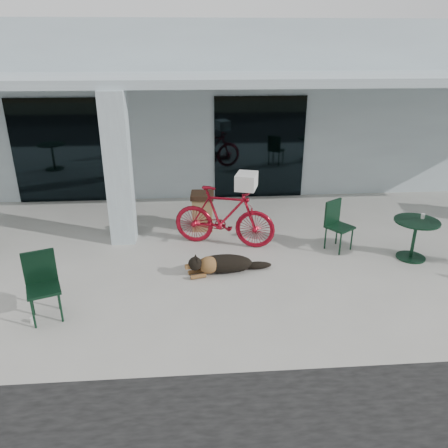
{
  "coord_description": "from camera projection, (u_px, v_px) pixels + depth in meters",
  "views": [
    {
      "loc": [
        -0.02,
        -6.43,
        3.94
      ],
      "look_at": [
        0.52,
        0.63,
        1.0
      ],
      "focal_mm": 35.0,
      "sensor_mm": 36.0,
      "label": 1
    }
  ],
  "objects": [
    {
      "name": "ground",
      "position": [
        196.0,
        293.0,
        7.43
      ],
      "size": [
        80.0,
        80.0,
        0.0
      ],
      "primitive_type": "plane",
      "color": "#B5B3AB",
      "rests_on": "ground"
    },
    {
      "name": "building",
      "position": [
        190.0,
        98.0,
        14.4
      ],
      "size": [
        22.0,
        7.0,
        4.5
      ],
      "primitive_type": "cube",
      "color": "silver",
      "rests_on": "ground"
    },
    {
      "name": "storefront_glass_left",
      "position": [
        68.0,
        151.0,
        11.27
      ],
      "size": [
        2.8,
        0.06,
        2.7
      ],
      "primitive_type": "cube",
      "color": "black",
      "rests_on": "ground"
    },
    {
      "name": "storefront_glass_right",
      "position": [
        259.0,
        148.0,
        11.63
      ],
      "size": [
        2.4,
        0.06,
        2.7
      ],
      "primitive_type": "cube",
      "color": "black",
      "rests_on": "ground"
    },
    {
      "name": "column",
      "position": [
        119.0,
        170.0,
        8.85
      ],
      "size": [
        0.5,
        0.5,
        3.12
      ],
      "primitive_type": "cube",
      "color": "silver",
      "rests_on": "ground"
    },
    {
      "name": "overhang",
      "position": [
        190.0,
        79.0,
        9.52
      ],
      "size": [
        22.0,
        2.8,
        0.18
      ],
      "primitive_type": "cube",
      "color": "silver",
      "rests_on": "column"
    },
    {
      "name": "bicycle",
      "position": [
        224.0,
        217.0,
        8.98
      ],
      "size": [
        2.2,
        1.2,
        1.27
      ],
      "primitive_type": "imported",
      "rotation": [
        0.0,
        0.0,
        1.27
      ],
      "color": "maroon",
      "rests_on": "ground"
    },
    {
      "name": "laundry_basket",
      "position": [
        246.0,
        181.0,
        8.58
      ],
      "size": [
        0.52,
        0.61,
        0.31
      ],
      "primitive_type": "cube",
      "rotation": [
        0.0,
        0.0,
        1.27
      ],
      "color": "white",
      "rests_on": "bicycle"
    },
    {
      "name": "dog",
      "position": [
        224.0,
        263.0,
        8.04
      ],
      "size": [
        1.26,
        0.68,
        0.4
      ],
      "primitive_type": null,
      "rotation": [
        0.0,
        0.0,
        0.25
      ],
      "color": "black",
      "rests_on": "ground"
    },
    {
      "name": "cup_near_dog",
      "position": [
        33.0,
        320.0,
        6.63
      ],
      "size": [
        0.08,
        0.08,
        0.09
      ],
      "primitive_type": "cylinder",
      "rotation": [
        0.0,
        0.0,
        -0.14
      ],
      "color": "white",
      "rests_on": "ground"
    },
    {
      "name": "cafe_chair_near",
      "position": [
        43.0,
        288.0,
        6.56
      ],
      "size": [
        0.63,
        0.66,
        1.06
      ],
      "primitive_type": null,
      "rotation": [
        0.0,
        0.0,
        0.36
      ],
      "color": "#11301E",
      "rests_on": "ground"
    },
    {
      "name": "cafe_table_far",
      "position": [
        414.0,
        240.0,
        8.5
      ],
      "size": [
        0.88,
        0.88,
        0.8
      ],
      "primitive_type": null,
      "rotation": [
        0.0,
        0.0,
        -0.03
      ],
      "color": "#11301E",
      "rests_on": "ground"
    },
    {
      "name": "cafe_chair_far_a",
      "position": [
        340.0,
        226.0,
        8.82
      ],
      "size": [
        0.67,
        0.68,
        1.02
      ],
      "primitive_type": null,
      "rotation": [
        0.0,
        0.0,
        0.6
      ],
      "color": "#11301E",
      "rests_on": "ground"
    },
    {
      "name": "cup_on_table",
      "position": [
        423.0,
        216.0,
        8.42
      ],
      "size": [
        0.07,
        0.07,
        0.1
      ],
      "primitive_type": "cylinder",
      "rotation": [
        0.0,
        0.0,
        -0.03
      ],
      "color": "white",
      "rests_on": "cafe_table_far"
    },
    {
      "name": "trash_receptacle",
      "position": [
        203.0,
        211.0,
        9.86
      ],
      "size": [
        0.54,
        0.54,
        0.86
      ],
      "primitive_type": null,
      "rotation": [
        0.0,
        0.0,
        -0.08
      ],
      "color": "olive",
      "rests_on": "ground"
    }
  ]
}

